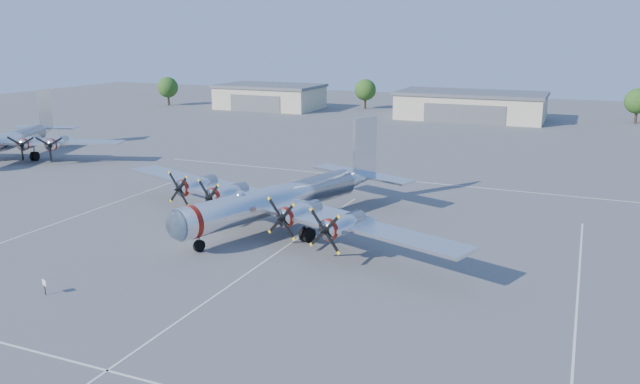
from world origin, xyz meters
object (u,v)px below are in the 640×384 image
at_px(tree_east, 638,101).
at_px(bomber_west, 14,158).
at_px(hangar_center, 471,105).
at_px(tree_far_west, 168,87).
at_px(tree_west, 365,90).
at_px(info_placard, 44,284).
at_px(hangar_west, 270,96).
at_px(main_bomber_b29, 283,226).

bearing_deg(tree_east, bomber_west, -138.57).
relative_size(hangar_center, tree_east, 4.31).
relative_size(tree_far_west, tree_west, 1.00).
bearing_deg(bomber_west, info_placard, -57.59).
height_order(hangar_west, info_placard, hangar_west).
xyz_separation_m(tree_west, bomber_west, (-25.67, -73.20, -4.22)).
height_order(tree_far_west, tree_west, same).
relative_size(hangar_center, tree_far_west, 4.31).
relative_size(tree_west, info_placard, 6.27).
relative_size(hangar_west, tree_far_west, 3.40).
xyz_separation_m(hangar_west, main_bomber_b29, (42.33, -78.30, -2.71)).
bearing_deg(hangar_center, tree_west, 162.18).
bearing_deg(tree_far_west, info_placard, -57.65).
distance_m(tree_east, main_bomber_b29, 90.54).
distance_m(hangar_west, hangar_center, 45.00).
height_order(tree_west, info_placard, tree_west).
distance_m(tree_far_west, main_bomber_b29, 100.39).
bearing_deg(main_bomber_b29, tree_west, 124.20).
bearing_deg(main_bomber_b29, hangar_west, 138.10).
distance_m(tree_far_west, info_placard, 111.43).
bearing_deg(tree_west, info_placard, -82.17).
bearing_deg(tree_east, hangar_center, -168.62).
distance_m(tree_far_west, bomber_west, 64.32).
bearing_deg(main_bomber_b29, bomber_west, -175.61).
relative_size(bomber_west, info_placard, 30.64).
xyz_separation_m(tree_far_west, tree_east, (100.00, 10.00, 0.00)).
xyz_separation_m(tree_west, main_bomber_b29, (22.33, -86.34, -4.22)).
distance_m(hangar_west, tree_west, 21.61).
distance_m(hangar_west, tree_far_west, 25.36).
bearing_deg(main_bomber_b29, info_placard, -91.71).
bearing_deg(hangar_center, tree_east, 11.38).
height_order(hangar_center, main_bomber_b29, hangar_center).
bearing_deg(bomber_west, tree_far_west, 89.19).
bearing_deg(hangar_center, info_placard, -96.06).
bearing_deg(info_placard, hangar_west, 130.00).
height_order(bomber_west, info_placard, bomber_west).
height_order(hangar_west, tree_far_west, tree_far_west).
relative_size(hangar_center, bomber_west, 0.88).
bearing_deg(bomber_west, hangar_west, 66.69).
relative_size(hangar_west, tree_west, 3.40).
bearing_deg(bomber_west, tree_west, 52.34).
relative_size(tree_west, bomber_west, 0.20).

